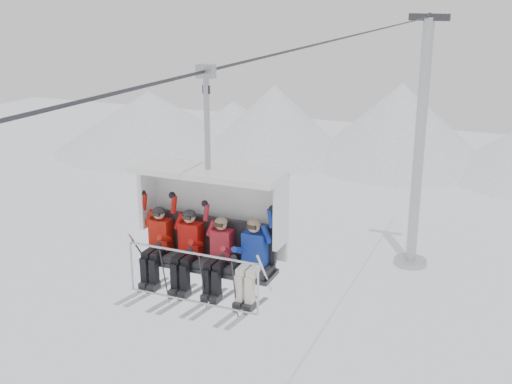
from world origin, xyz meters
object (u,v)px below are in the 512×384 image
at_px(lift_tower_right, 418,164).
at_px(chairlift_carrier, 213,216).
at_px(skier_far_right, 252,258).
at_px(skier_center_left, 188,247).
at_px(skier_far_left, 158,242).
at_px(skier_center_right, 219,254).

bearing_deg(lift_tower_right, chairlift_carrier, -90.00).
distance_m(lift_tower_right, skier_far_right, 24.71).
height_order(skier_center_left, skier_far_right, skier_far_right).
relative_size(skier_far_left, skier_far_right, 1.00).
height_order(chairlift_carrier, skier_center_right, chairlift_carrier).
bearing_deg(skier_far_right, skier_center_left, -179.97).
bearing_deg(skier_far_left, skier_center_right, -0.19).
bearing_deg(skier_center_left, lift_tower_right, 89.19).
relative_size(skier_center_left, skier_far_right, 1.00).
bearing_deg(skier_center_left, chairlift_carrier, 42.88).
bearing_deg(skier_far_left, skier_center_left, 0.33).
xyz_separation_m(lift_tower_right, chairlift_carrier, (0.00, -23.98, 4.96)).
distance_m(skier_far_left, skier_far_right, 1.87).
relative_size(chairlift_carrier, skier_center_left, 2.36).
bearing_deg(chairlift_carrier, skier_far_right, -19.38).
xyz_separation_m(lift_tower_right, skier_far_left, (-0.97, -24.30, 4.41)).
bearing_deg(lift_tower_right, skier_center_left, -90.81).
relative_size(lift_tower_right, skier_center_right, 7.99).
xyz_separation_m(chairlift_carrier, skier_far_left, (-0.97, -0.32, -0.55)).
height_order(skier_far_left, skier_far_right, skier_far_right).
height_order(skier_center_right, skier_far_right, skier_far_right).
xyz_separation_m(lift_tower_right, skier_center_left, (-0.34, -24.30, 4.42)).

